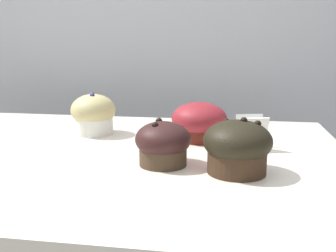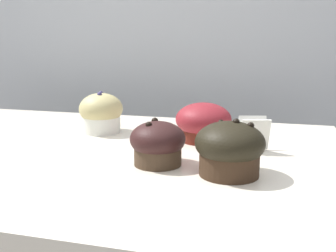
# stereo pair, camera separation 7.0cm
# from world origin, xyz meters

# --- Properties ---
(wall_back) EXTENTS (3.20, 0.10, 1.80)m
(wall_back) POSITION_xyz_m (0.00, 0.60, 0.90)
(wall_back) COLOR #B2B7BC
(wall_back) RESTS_ON ground
(muffin_front_center) EXTENTS (0.09, 0.09, 0.09)m
(muffin_front_center) POSITION_xyz_m (0.01, 0.12, 1.00)
(muffin_front_center) COLOR silver
(muffin_front_center) RESTS_ON display_counter
(muffin_back_left) EXTENTS (0.10, 0.10, 0.08)m
(muffin_back_left) POSITION_xyz_m (0.30, -0.08, 0.99)
(muffin_back_left) COLOR #352316
(muffin_back_left) RESTS_ON display_counter
(muffin_back_right) EXTENTS (0.09, 0.09, 0.07)m
(muffin_back_right) POSITION_xyz_m (0.19, -0.06, 0.99)
(muffin_back_right) COLOR #3F2E20
(muffin_back_right) RESTS_ON display_counter
(muffin_front_left) EXTENTS (0.11, 0.11, 0.08)m
(muffin_front_left) POSITION_xyz_m (0.23, 0.11, 0.99)
(muffin_front_left) COLOR #531B12
(muffin_front_left) RESTS_ON display_counter
(price_card) EXTENTS (0.06, 0.05, 0.06)m
(price_card) POSITION_xyz_m (0.33, 0.06, 0.99)
(price_card) COLOR white
(price_card) RESTS_ON display_counter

